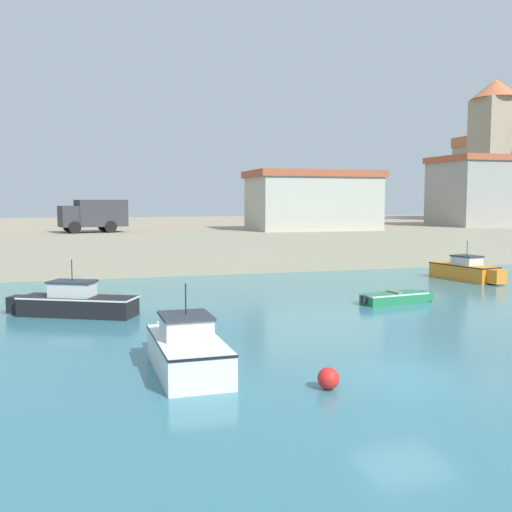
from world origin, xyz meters
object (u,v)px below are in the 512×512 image
object	(u,v)px
motorboat_orange_0	(466,270)
dinghy_green_5	(396,297)
motorboat_white_3	(186,349)
truck_on_quay	(93,214)
motorboat_black_4	(74,303)
harbor_shed_near_wharf	(480,191)
harbor_shed_mid_row	(312,200)
mooring_buoy	(328,378)

from	to	relation	value
motorboat_orange_0	dinghy_green_5	distance (m)	10.28
motorboat_orange_0	dinghy_green_5	xyz separation A→B (m)	(-8.24, -6.13, -0.32)
motorboat_white_3	truck_on_quay	size ratio (longest dim) A/B	1.13
motorboat_black_4	harbor_shed_near_wharf	world-z (taller)	harbor_shed_near_wharf
harbor_shed_near_wharf	harbor_shed_mid_row	distance (m)	16.15
motorboat_black_4	mooring_buoy	distance (m)	13.82
truck_on_quay	dinghy_green_5	bearing A→B (deg)	-51.31
motorboat_white_3	dinghy_green_5	xyz separation A→B (m)	(11.46, 8.32, -0.34)
motorboat_white_3	truck_on_quay	world-z (taller)	truck_on_quay
motorboat_orange_0	harbor_shed_mid_row	world-z (taller)	harbor_shed_mid_row
motorboat_orange_0	dinghy_green_5	size ratio (longest dim) A/B	1.30
mooring_buoy	harbor_shed_near_wharf	bearing A→B (deg)	48.11
motorboat_black_4	motorboat_white_3	bearing A→B (deg)	-71.32
motorboat_white_3	mooring_buoy	bearing A→B (deg)	-41.11
motorboat_white_3	motorboat_black_4	world-z (taller)	motorboat_white_3
motorboat_orange_0	motorboat_white_3	distance (m)	24.44
motorboat_white_3	dinghy_green_5	distance (m)	14.17
motorboat_orange_0	dinghy_green_5	bearing A→B (deg)	-143.36
motorboat_orange_0	mooring_buoy	world-z (taller)	motorboat_orange_0
mooring_buoy	harbor_shed_near_wharf	xyz separation A→B (m)	(26.37, 29.40, 5.34)
motorboat_white_3	truck_on_quay	xyz separation A→B (m)	(-2.01, 25.15, 3.30)
harbor_shed_mid_row	motorboat_black_4	bearing A→B (deg)	-138.05
motorboat_black_4	truck_on_quay	bearing A→B (deg)	85.74
mooring_buoy	truck_on_quay	world-z (taller)	truck_on_quay
harbor_shed_near_wharf	harbor_shed_mid_row	bearing A→B (deg)	-172.62
mooring_buoy	harbor_shed_mid_row	size ratio (longest dim) A/B	0.06
motorboat_orange_0	harbor_shed_near_wharf	bearing A→B (deg)	50.80
motorboat_orange_0	harbor_shed_near_wharf	xyz separation A→B (m)	(9.89, 12.13, 5.04)
motorboat_black_4	dinghy_green_5	distance (m)	14.69
motorboat_black_4	mooring_buoy	world-z (taller)	motorboat_black_4
motorboat_black_4	harbor_shed_near_wharf	distance (m)	37.35
truck_on_quay	mooring_buoy	bearing A→B (deg)	-79.39
dinghy_green_5	harbor_shed_near_wharf	bearing A→B (deg)	45.19
harbor_shed_near_wharf	motorboat_white_3	bearing A→B (deg)	-138.07
motorboat_white_3	harbor_shed_mid_row	size ratio (longest dim) A/B	0.56
harbor_shed_mid_row	truck_on_quay	xyz separation A→B (m)	(-15.61, 0.64, -0.96)
mooring_buoy	harbor_shed_mid_row	world-z (taller)	harbor_shed_mid_row
motorboat_white_3	motorboat_orange_0	bearing A→B (deg)	36.26
harbor_shed_near_wharf	truck_on_quay	size ratio (longest dim) A/B	1.58
motorboat_white_3	harbor_shed_near_wharf	xyz separation A→B (m)	(29.60, 26.58, 5.01)
dinghy_green_5	motorboat_black_4	bearing A→B (deg)	175.71
motorboat_black_4	mooring_buoy	size ratio (longest dim) A/B	9.60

